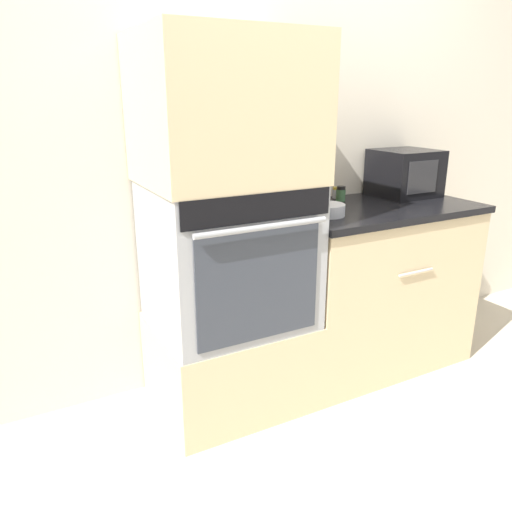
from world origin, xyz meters
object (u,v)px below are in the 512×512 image
(condiment_jar_near, at_px, (341,194))
(microwave, at_px, (405,173))
(knife_block, at_px, (311,187))
(wall_oven, at_px, (229,254))
(condiment_jar_mid, at_px, (312,194))
(condiment_jar_far, at_px, (336,193))
(bowl, at_px, (327,210))

(condiment_jar_near, bearing_deg, microwave, -6.50)
(knife_block, relative_size, condiment_jar_near, 3.18)
(wall_oven, distance_m, condiment_jar_near, 0.81)
(knife_block, xyz_separation_m, condiment_jar_mid, (0.07, 0.09, -0.06))
(condiment_jar_near, xyz_separation_m, condiment_jar_mid, (-0.18, 0.02, 0.01))
(microwave, height_order, knife_block, microwave)
(knife_block, bearing_deg, condiment_jar_mid, 54.35)
(condiment_jar_near, height_order, condiment_jar_far, condiment_jar_near)
(condiment_jar_far, bearing_deg, condiment_jar_near, -107.61)
(condiment_jar_near, bearing_deg, wall_oven, -166.72)
(bowl, height_order, condiment_jar_mid, condiment_jar_mid)
(microwave, relative_size, condiment_jar_near, 4.16)
(wall_oven, distance_m, bowl, 0.53)
(wall_oven, height_order, condiment_jar_near, wall_oven)
(condiment_jar_near, bearing_deg, knife_block, -163.12)
(microwave, xyz_separation_m, bowl, (-0.68, -0.20, -0.10))
(wall_oven, height_order, microwave, microwave)
(microwave, xyz_separation_m, condiment_jar_mid, (-0.59, 0.06, -0.08))
(wall_oven, xyz_separation_m, condiment_jar_far, (0.79, 0.25, 0.17))
(wall_oven, distance_m, microwave, 1.21)
(condiment_jar_far, bearing_deg, microwave, -17.10)
(microwave, bearing_deg, wall_oven, -173.51)
(microwave, height_order, condiment_jar_far, microwave)
(condiment_jar_mid, distance_m, condiment_jar_far, 0.21)
(microwave, xyz_separation_m, condiment_jar_near, (-0.41, 0.05, -0.09))
(microwave, height_order, condiment_jar_near, microwave)
(bowl, distance_m, condiment_jar_mid, 0.28)
(condiment_jar_mid, height_order, condiment_jar_far, condiment_jar_mid)
(knife_block, xyz_separation_m, bowl, (-0.03, -0.18, -0.08))
(microwave, relative_size, bowl, 1.95)
(wall_oven, bearing_deg, knife_block, 11.54)
(wall_oven, distance_m, knife_block, 0.59)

